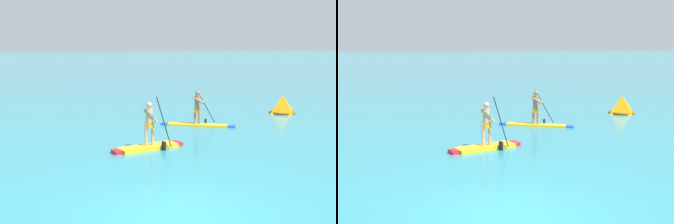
{
  "view_description": "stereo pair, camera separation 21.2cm",
  "coord_description": "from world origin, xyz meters",
  "views": [
    {
      "loc": [
        -2.39,
        -9.4,
        3.87
      ],
      "look_at": [
        1.95,
        9.11,
        0.94
      ],
      "focal_mm": 47.94,
      "sensor_mm": 36.0,
      "label": 1
    },
    {
      "loc": [
        -2.18,
        -9.44,
        3.87
      ],
      "look_at": [
        1.95,
        9.11,
        0.94
      ],
      "focal_mm": 47.94,
      "sensor_mm": 36.0,
      "label": 2
    }
  ],
  "objects": [
    {
      "name": "paddleboarder_far_right",
      "position": [
        3.74,
        10.56,
        0.37
      ],
      "size": [
        3.34,
        1.87,
        1.73
      ],
      "rotation": [
        0.0,
        0.0,
        -0.45
      ],
      "color": "yellow",
      "rests_on": "ground"
    },
    {
      "name": "paddleboarder_mid_center",
      "position": [
        0.61,
        6.48,
        0.33
      ],
      "size": [
        2.83,
        1.43,
        2.0
      ],
      "rotation": [
        0.0,
        0.0,
        0.34
      ],
      "color": "yellow",
      "rests_on": "ground"
    },
    {
      "name": "ground",
      "position": [
        0.0,
        0.0,
        0.0
      ],
      "size": [
        440.0,
        440.0,
        0.0
      ],
      "primitive_type": "plane",
      "color": "teal"
    },
    {
      "name": "race_marker_buoy",
      "position": [
        9.49,
        13.25,
        0.43
      ],
      "size": [
        1.44,
        1.44,
        1.0
      ],
      "color": "orange",
      "rests_on": "ground"
    }
  ]
}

